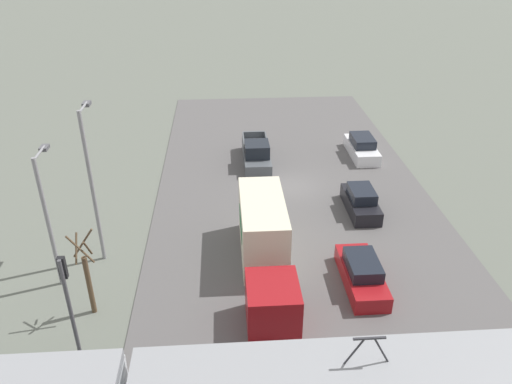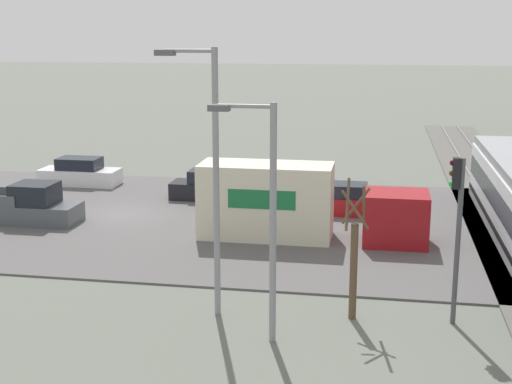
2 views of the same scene
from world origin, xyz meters
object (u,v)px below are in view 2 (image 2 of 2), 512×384
sedan_car_1 (342,201)px  sedan_car_2 (80,173)px  sedan_car_0 (210,187)px  traffic_light_pole (457,218)px  pickup_truck (23,207)px  street_tree (354,257)px  box_truck (297,205)px  street_lamp_near_crossing (210,166)px  street_lamp_mid_block (265,205)px

sedan_car_1 → sedan_car_2: (-4.08, -15.74, 0.04)m
sedan_car_0 → traffic_light_pole: bearing=37.5°
sedan_car_2 → pickup_truck: bearing=-174.6°
sedan_car_1 → street_tree: bearing=-175.3°
traffic_light_pole → box_truck: bearing=-144.4°
street_lamp_near_crossing → box_truck: bearing=168.9°
sedan_car_1 → traffic_light_pole: size_ratio=0.88×
traffic_light_pole → pickup_truck: bearing=-114.6°
sedan_car_1 → street_tree: (13.22, 1.09, 1.36)m
street_tree → street_lamp_near_crossing: size_ratio=0.53×
sedan_car_0 → street_lamp_mid_block: 18.45m
sedan_car_2 → sedan_car_0: bearing=-104.9°
box_truck → sedan_car_1: (-4.82, 1.73, -0.90)m
street_tree → pickup_truck: bearing=-119.0°
pickup_truck → street_tree: street_tree is taller
traffic_light_pole → street_lamp_mid_block: 6.07m
sedan_car_0 → street_lamp_mid_block: (17.16, 5.84, 3.43)m
box_truck → sedan_car_2: 16.62m
box_truck → street_tree: (8.41, 2.82, 0.46)m
box_truck → pickup_truck: size_ratio=1.74×
pickup_truck → street_lamp_mid_block: 17.77m
box_truck → sedan_car_1: bearing=160.3°
sedan_car_1 → street_lamp_near_crossing: 14.65m
box_truck → street_lamp_near_crossing: (8.78, -1.72, 3.32)m
sedan_car_2 → street_lamp_near_crossing: (17.68, 12.29, 4.17)m
sedan_car_0 → sedan_car_1: bearing=75.9°
street_lamp_mid_block → street_tree: bearing=130.4°
box_truck → street_lamp_mid_block: street_lamp_mid_block is taller
sedan_car_2 → sedan_car_1: bearing=-104.5°
pickup_truck → box_truck: bearing=87.9°
sedan_car_0 → traffic_light_pole: size_ratio=0.79×
sedan_car_2 → street_lamp_near_crossing: bearing=-145.2°
pickup_truck → sedan_car_2: size_ratio=1.21×
traffic_light_pole → street_lamp_near_crossing: bearing=-86.0°
sedan_car_0 → sedan_car_1: size_ratio=0.90×
street_tree → street_lamp_mid_block: street_lamp_mid_block is taller
street_tree → street_lamp_mid_block: (2.13, -2.50, 2.11)m
street_lamp_near_crossing → sedan_car_1: bearing=165.8°
box_truck → sedan_car_2: (-8.90, -14.01, -0.85)m
pickup_truck → sedan_car_1: bearing=106.2°
sedan_car_1 → street_lamp_mid_block: 15.80m
sedan_car_2 → traffic_light_pole: (17.15, 19.91, 2.70)m
sedan_car_0 → pickup_truck: bearing=-51.4°
box_truck → pickup_truck: bearing=-92.1°
box_truck → sedan_car_2: bearing=-122.4°
pickup_truck → sedan_car_2: bearing=-174.6°
sedan_car_2 → street_tree: street_tree is taller
sedan_car_2 → street_lamp_mid_block: bearing=-143.6°
sedan_car_2 → street_lamp_near_crossing: 21.93m
box_truck → sedan_car_2: size_ratio=2.11×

